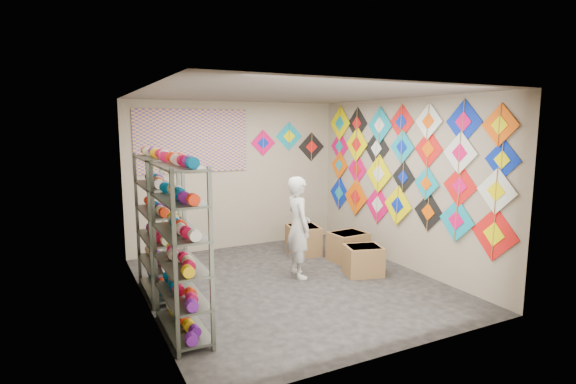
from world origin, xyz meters
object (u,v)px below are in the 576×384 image
carton_b (348,247)px  carton_c (303,240)px  shelf_rack_front (181,250)px  shopkeeper (298,227)px  carton_a (363,260)px  shelf_rack_back (157,226)px

carton_b → carton_c: 0.84m
carton_c → shelf_rack_front: bearing=-130.8°
shopkeeper → carton_c: bearing=-26.0°
shopkeeper → carton_a: 1.14m
shelf_rack_back → shopkeeper: bearing=-6.2°
shopkeeper → carton_c: (0.64, 1.01, -0.51)m
carton_a → carton_b: (0.20, 0.71, 0.02)m
shelf_rack_back → carton_a: size_ratio=3.51×
carton_a → carton_c: size_ratio=0.93×
shelf_rack_front → carton_c: bearing=38.2°
carton_c → shopkeeper: bearing=-111.4°
carton_c → shelf_rack_back: bearing=-152.4°
shopkeeper → carton_c: size_ratio=2.64×
carton_b → carton_a: bearing=-110.2°
shelf_rack_front → carton_a: size_ratio=3.51×
shelf_rack_front → shelf_rack_back: bearing=90.0°
carton_b → shelf_rack_back: bearing=177.9°
carton_b → carton_c: bearing=121.6°
shelf_rack_back → carton_b: 3.23m
shelf_rack_back → shopkeeper: shelf_rack_back is taller
shelf_rack_front → carton_a: 3.11m
shelf_rack_back → carton_b: bearing=2.0°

